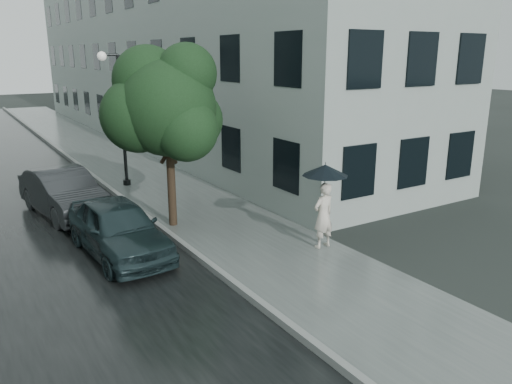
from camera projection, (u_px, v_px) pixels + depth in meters
ground at (293, 270)px, 11.35m from camera, size 120.00×120.00×0.00m
sidewalk at (132, 169)px, 21.28m from camera, size 3.50×60.00×0.01m
kerb_near at (88, 173)px, 20.33m from camera, size 0.15×60.00×0.15m
building_near at (172, 58)px, 28.88m from camera, size 7.02×36.00×9.00m
pedestrian at (323, 215)px, 12.46m from camera, size 0.65×0.46×1.68m
umbrella at (325, 170)px, 12.21m from camera, size 1.35×1.35×1.25m
street_tree at (166, 106)px, 13.54m from camera, size 3.44×3.13×5.05m
lamp_post at (117, 111)px, 17.92m from camera, size 0.85×0.35×4.83m
car_near at (118, 228)px, 12.04m from camera, size 1.81×4.07×1.36m
car_far at (64, 193)px, 15.06m from camera, size 2.06×4.37×1.39m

